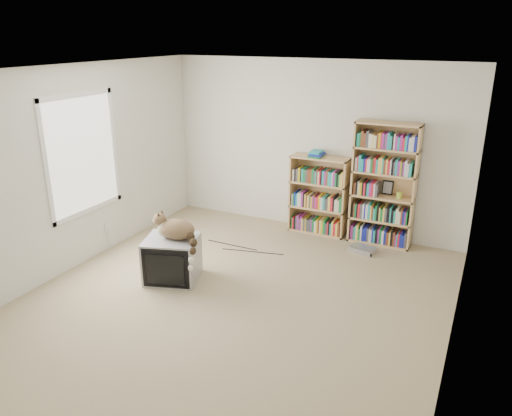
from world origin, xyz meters
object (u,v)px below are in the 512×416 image
at_px(crt_tv, 172,259).
at_px(cat, 179,233).
at_px(bookcase_tall, 384,187).
at_px(bookcase_short, 319,198).
at_px(dvd_player, 363,249).

relative_size(crt_tv, cat, 1.09).
bearing_deg(crt_tv, bookcase_tall, 29.45).
distance_m(crt_tv, cat, 0.37).
bearing_deg(bookcase_tall, crt_tv, -132.29).
xyz_separation_m(crt_tv, bookcase_short, (1.08, 2.21, 0.26)).
bearing_deg(bookcase_short, crt_tv, -116.08).
distance_m(bookcase_short, dvd_player, 1.04).
height_order(bookcase_tall, bookcase_short, bookcase_tall).
relative_size(cat, bookcase_short, 0.60).
distance_m(crt_tv, dvd_player, 2.60).
bearing_deg(bookcase_short, cat, -113.56).
xyz_separation_m(crt_tv, bookcase_tall, (2.01, 2.21, 0.56)).
relative_size(cat, dvd_player, 2.15).
bearing_deg(bookcase_tall, cat, -130.55).
height_order(bookcase_tall, dvd_player, bookcase_tall).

